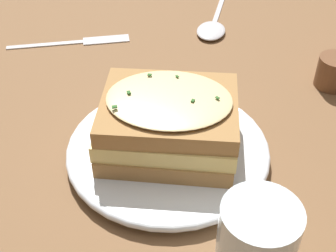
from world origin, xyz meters
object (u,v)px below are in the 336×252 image
Objects in this scene: water_glass at (255,249)px; condiment_pot at (334,72)px; spoon at (212,28)px; dinner_plate at (168,150)px; fork at (84,41)px; sandwich at (168,122)px.

water_glass reaches higher than condiment_pot.
water_glass is 0.54× the size of spoon.
condiment_pot is at bearing -128.07° from dinner_plate.
water_glass is 0.47m from fork.
sandwich is at bearing 51.68° from condiment_pot.
sandwich is 0.31m from spoon.
sandwich is at bearing -85.46° from dinner_plate.
water_glass is at bearing 133.66° from sandwich.
water_glass is at bearing 103.53° from spoon.
condiment_pot is (-0.17, -0.21, -0.03)m from sandwich.
fork is at bearing -42.57° from sandwich.
dinner_plate is 0.30m from spoon.
sandwich is 0.99× the size of fork.
dinner_plate is at bearing 89.73° from spoon.
dinner_plate is at bearing 18.13° from fork.
fork is at bearing -42.80° from dinner_plate.
dinner_plate is 1.33× the size of fork.
condiment_pot reaches higher than fork.
sandwich is at bearing 89.74° from spoon.
sandwich reaches higher than condiment_pot.
spoon is (0.03, -0.30, -0.05)m from sandwich.
dinner_plate reaches higher than spoon.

